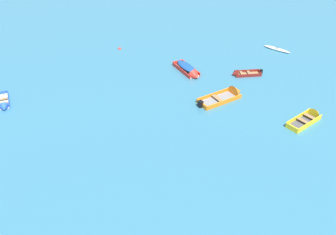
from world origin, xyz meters
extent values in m
cube|color=#4C4C51|center=(10.07, 16.47, 0.05)|extent=(3.05, 2.13, 0.11)
cube|color=yellow|center=(9.84, 16.96, 0.21)|extent=(2.77, 1.33, 0.43)
cube|color=yellow|center=(10.29, 15.98, 0.21)|extent=(2.77, 1.33, 0.43)
cube|color=yellow|center=(8.70, 15.84, 0.21)|extent=(0.54, 1.00, 0.43)
cone|color=yellow|center=(11.49, 17.13, 0.23)|extent=(1.06, 1.23, 1.03)
cube|color=#937047|center=(9.92, 16.40, 0.30)|extent=(0.69, 1.01, 0.03)
cube|color=#937047|center=(10.72, 16.77, 0.30)|extent=(0.69, 1.01, 0.03)
cube|color=beige|center=(-12.79, 25.20, 0.04)|extent=(1.14, 2.49, 0.08)
cube|color=blue|center=(-12.37, 25.26, 0.15)|extent=(0.42, 2.48, 0.31)
cube|color=blue|center=(-12.97, 26.44, 0.15)|extent=(0.84, 0.21, 0.31)
cone|color=blue|center=(-12.60, 23.91, 0.17)|extent=(0.89, 0.69, 0.81)
cube|color=#937047|center=(-12.81, 25.33, 0.22)|extent=(0.79, 0.37, 0.03)
cube|color=#937047|center=(-12.70, 24.61, 0.22)|extent=(0.79, 0.37, 0.03)
cube|color=beige|center=(3.56, 26.71, 0.05)|extent=(1.79, 3.20, 0.09)
cube|color=red|center=(4.09, 26.85, 0.19)|extent=(0.91, 3.08, 0.37)
cube|color=red|center=(3.04, 26.56, 0.19)|extent=(0.91, 3.08, 0.37)
cube|color=red|center=(3.14, 28.24, 0.19)|extent=(1.06, 0.39, 0.37)
cone|color=red|center=(4.00, 25.11, 0.21)|extent=(1.20, 0.98, 1.04)
cube|color=#937047|center=(3.52, 26.87, 0.26)|extent=(1.02, 0.58, 0.03)
ellipsoid|color=#19478C|center=(3.56, 26.71, 0.49)|extent=(1.67, 2.94, 0.33)
ellipsoid|color=white|center=(14.07, 28.74, 0.13)|extent=(2.17, 2.56, 0.26)
torus|color=black|center=(14.07, 28.74, 0.25)|extent=(0.50, 0.50, 0.06)
cube|color=gray|center=(4.85, 21.09, 0.05)|extent=(3.71, 2.30, 0.10)
cube|color=orange|center=(4.64, 21.75, 0.19)|extent=(3.48, 1.19, 0.38)
cube|color=orange|center=(5.06, 20.43, 0.19)|extent=(3.48, 1.19, 0.38)
cube|color=orange|center=(3.13, 20.54, 0.19)|extent=(0.55, 1.34, 0.38)
cone|color=orange|center=(6.65, 21.67, 0.21)|extent=(1.20, 1.52, 1.33)
cube|color=#937047|center=(4.67, 21.03, 0.27)|extent=(0.74, 1.30, 0.03)
cube|color=black|center=(2.98, 20.49, 0.32)|extent=(0.43, 0.44, 0.53)
cube|color=#99754C|center=(8.93, 24.58, 0.04)|extent=(2.37, 1.08, 0.08)
cube|color=maroon|center=(8.87, 24.16, 0.15)|extent=(2.38, 0.35, 0.31)
cube|color=maroon|center=(8.98, 25.00, 0.15)|extent=(2.38, 0.35, 0.31)
cube|color=maroon|center=(10.11, 24.43, 0.15)|extent=(0.19, 0.84, 0.31)
cone|color=maroon|center=(7.69, 24.73, 0.17)|extent=(0.64, 0.88, 0.81)
cube|color=#937047|center=(9.05, 24.56, 0.22)|extent=(0.34, 0.78, 0.03)
cube|color=#937047|center=(8.36, 24.65, 0.22)|extent=(0.34, 0.78, 0.03)
cube|color=black|center=(10.21, 24.41, 0.26)|extent=(0.25, 0.24, 0.43)
sphere|color=red|center=(-1.91, 33.01, 0.00)|extent=(0.35, 0.35, 0.35)
camera|label=1|loc=(-5.84, -4.09, 17.51)|focal=40.79mm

